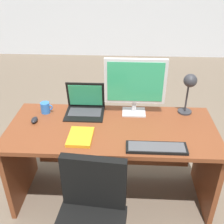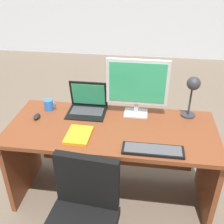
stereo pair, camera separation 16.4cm
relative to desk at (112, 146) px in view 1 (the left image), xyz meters
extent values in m
plane|color=#6B5B4C|center=(0.00, 1.45, -0.53)|extent=(12.00, 12.00, 0.00)
cube|color=brown|center=(0.00, -0.05, 0.21)|extent=(1.68, 0.72, 0.03)
cube|color=brown|center=(-0.82, -0.05, -0.17)|extent=(0.04, 0.64, 0.72)
cube|color=brown|center=(0.82, -0.05, -0.17)|extent=(0.04, 0.64, 0.72)
cube|color=brown|center=(0.00, 0.22, -0.13)|extent=(1.48, 0.02, 0.50)
cube|color=#B7BABF|center=(0.18, 0.19, 0.23)|extent=(0.20, 0.16, 0.01)
cube|color=#B7BABF|center=(0.18, 0.20, 0.28)|extent=(0.04, 0.02, 0.09)
cube|color=#B7BABF|center=(0.18, 0.19, 0.52)|extent=(0.51, 0.04, 0.39)
cube|color=#2D9966|center=(0.18, 0.17, 0.52)|extent=(0.46, 0.00, 0.34)
cube|color=black|center=(-0.25, 0.14, 0.23)|extent=(0.33, 0.26, 0.01)
cube|color=#38383D|center=(-0.25, 0.16, 0.24)|extent=(0.28, 0.15, 0.00)
cube|color=black|center=(-0.25, 0.25, 0.36)|extent=(0.33, 0.06, 0.25)
cube|color=#2D9966|center=(-0.25, 0.24, 0.36)|extent=(0.29, 0.04, 0.21)
cube|color=black|center=(0.33, -0.32, 0.23)|extent=(0.43, 0.13, 0.02)
cube|color=#47474C|center=(0.33, -0.32, 0.25)|extent=(0.40, 0.11, 0.00)
ellipsoid|color=black|center=(-0.64, 0.00, 0.24)|extent=(0.05, 0.09, 0.04)
cylinder|color=#2D2D33|center=(0.63, 0.22, 0.23)|extent=(0.12, 0.12, 0.01)
cylinder|color=#2D2D33|center=(0.63, 0.22, 0.37)|extent=(0.02, 0.02, 0.26)
sphere|color=#2D2D33|center=(0.63, 0.19, 0.54)|extent=(0.11, 0.11, 0.11)
cube|color=orange|center=(-0.23, -0.21, 0.24)|extent=(0.19, 0.25, 0.02)
cylinder|color=blue|center=(-0.59, 0.15, 0.27)|extent=(0.08, 0.08, 0.10)
torus|color=blue|center=(-0.55, 0.15, 0.28)|extent=(0.05, 0.01, 0.05)
cube|color=black|center=(-0.09, -0.55, 0.11)|extent=(0.44, 0.10, 0.41)
camera|label=1|loc=(0.09, -1.87, 1.43)|focal=43.60mm
camera|label=2|loc=(0.26, -1.86, 1.43)|focal=43.60mm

